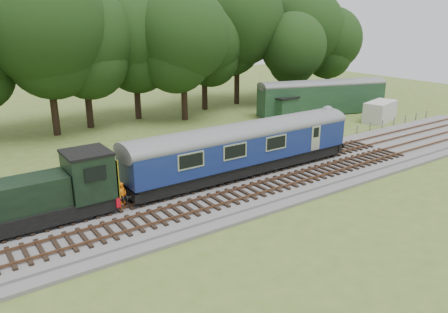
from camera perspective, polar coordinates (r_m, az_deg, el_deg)
ground at (r=29.02m, az=-1.38°, el=-5.10°), size 120.00×120.00×0.00m
ballast at (r=28.95m, az=-1.38°, el=-4.78°), size 70.00×7.00×0.35m
track_north at (r=29.95m, az=-2.86°, el=-3.50°), size 67.20×2.40×0.21m
track_south at (r=27.64m, az=0.45°, el=-5.38°), size 67.20×2.40×0.21m
fence at (r=32.60m, az=-5.75°, el=-2.52°), size 64.00×0.12×1.00m
tree_line at (r=48.03m, az=-16.04°, el=3.60°), size 70.00×8.00×18.00m
dmu_railcar at (r=31.14m, az=2.60°, el=1.62°), size 18.05×2.86×3.88m
shunter_loco at (r=25.86m, az=-22.89°, el=-4.84°), size 8.91×2.60×3.38m
worker at (r=26.59m, az=-13.14°, el=-5.03°), size 0.74×0.67×1.69m
parked_coach at (r=53.77m, az=12.69°, el=7.81°), size 15.78×7.33×4.01m
shed at (r=51.16m, az=7.55°, el=6.48°), size 3.29×3.29×2.52m
caravan at (r=52.08m, az=19.70°, el=5.58°), size 4.91×3.27×2.20m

